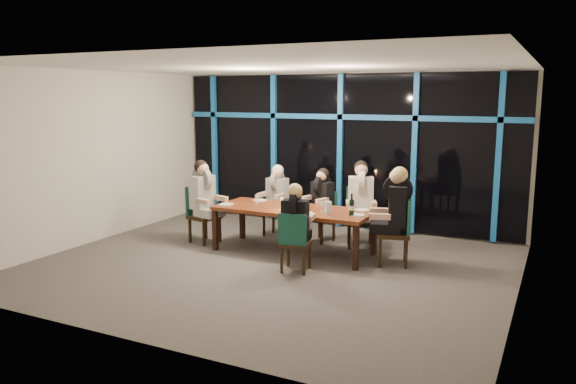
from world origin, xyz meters
name	(u,v)px	position (x,y,z in m)	size (l,w,h in m)	color
room	(270,133)	(0.00, 0.00, 2.02)	(7.04, 7.00, 3.02)	#5A534F
window_wall	(342,148)	(0.01, 2.93, 1.55)	(6.86, 0.43, 2.94)	black
dining_table	(293,212)	(0.00, 0.80, 0.68)	(2.60, 1.00, 0.75)	brown
chair_far_left	(279,208)	(-0.77, 1.77, 0.50)	(0.44, 0.44, 0.90)	black
chair_far_mid	(324,213)	(0.14, 1.75, 0.50)	(0.52, 0.52, 0.89)	black
chair_far_right	(360,213)	(0.83, 1.72, 0.56)	(0.61, 0.61, 1.01)	black
chair_end_left	(201,211)	(-1.77, 0.72, 0.56)	(0.56, 0.56, 1.00)	black
chair_end_right	(400,228)	(1.75, 0.91, 0.58)	(0.60, 0.60, 1.04)	black
chair_near_mid	(294,239)	(0.47, -0.14, 0.50)	(0.48, 0.48, 0.90)	black
diner_far_left	(276,190)	(-0.77, 1.69, 0.86)	(0.46, 0.57, 0.88)	black
diner_far_mid	(321,194)	(0.12, 1.67, 0.86)	(0.53, 0.61, 0.87)	black
diner_far_right	(361,191)	(0.86, 1.64, 0.96)	(0.62, 0.69, 0.98)	beige
diner_end_left	(204,189)	(-1.69, 0.70, 0.95)	(0.67, 0.56, 0.97)	black
diner_end_right	(395,202)	(1.66, 0.89, 0.99)	(0.70, 0.61, 1.01)	black
diner_near_mid	(296,214)	(0.46, -0.07, 0.86)	(0.48, 0.59, 0.88)	black
plate_far_left	(260,200)	(-0.81, 1.13, 0.76)	(0.24, 0.24, 0.01)	white
plate_far_mid	(299,204)	(-0.05, 1.14, 0.76)	(0.24, 0.24, 0.01)	white
plate_far_right	(362,210)	(1.07, 1.12, 0.76)	(0.24, 0.24, 0.01)	white
plate_end_left	(226,204)	(-1.14, 0.56, 0.76)	(0.24, 0.24, 0.01)	white
plate_end_right	(357,215)	(1.12, 0.72, 0.76)	(0.24, 0.24, 0.01)	white
plate_near_mid	(306,213)	(0.37, 0.49, 0.76)	(0.24, 0.24, 0.01)	white
wine_bottle	(352,207)	(1.05, 0.66, 0.88)	(0.08, 0.08, 0.35)	black
water_pitcher	(328,208)	(0.67, 0.63, 0.85)	(0.12, 0.11, 0.20)	white
tea_light	(286,210)	(-0.02, 0.56, 0.77)	(0.05, 0.05, 0.03)	#FFA04C
wine_glass_a	(282,200)	(-0.20, 0.78, 0.88)	(0.07, 0.07, 0.17)	silver
wine_glass_b	(303,201)	(0.16, 0.84, 0.87)	(0.06, 0.06, 0.17)	silver
wine_glass_c	(322,204)	(0.53, 0.75, 0.87)	(0.06, 0.06, 0.16)	silver
wine_glass_d	(257,197)	(-0.72, 0.85, 0.87)	(0.06, 0.06, 0.16)	silver
wine_glass_e	(354,204)	(0.97, 1.01, 0.87)	(0.06, 0.06, 0.16)	silver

